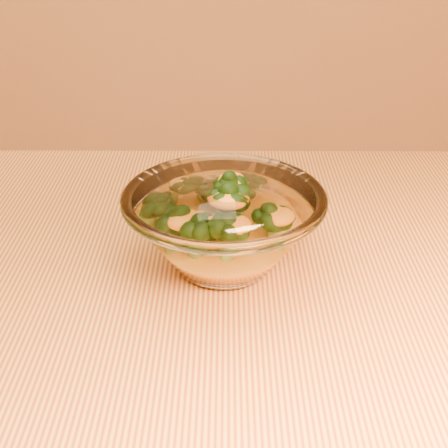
# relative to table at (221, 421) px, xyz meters

# --- Properties ---
(table) EXTENTS (1.20, 0.80, 0.75)m
(table) POSITION_rel_table_xyz_m (0.00, 0.00, 0.00)
(table) COLOR gold
(table) RESTS_ON ground
(glass_bowl) EXTENTS (0.19, 0.19, 0.09)m
(glass_bowl) POSITION_rel_table_xyz_m (0.00, 0.11, 0.14)
(glass_bowl) COLOR white
(glass_bowl) RESTS_ON table
(cheese_sauce) EXTENTS (0.11, 0.11, 0.03)m
(cheese_sauce) POSITION_rel_table_xyz_m (0.00, 0.11, 0.13)
(cheese_sauce) COLOR orange
(cheese_sauce) RESTS_ON glass_bowl
(broccoli_heap) EXTENTS (0.13, 0.12, 0.07)m
(broccoli_heap) POSITION_rel_table_xyz_m (-0.00, 0.11, 0.16)
(broccoli_heap) COLOR black
(broccoli_heap) RESTS_ON cheese_sauce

